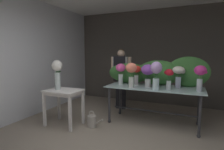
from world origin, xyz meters
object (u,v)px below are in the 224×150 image
object	(u,v)px
vase_magenta_carnations	(200,74)
vase_coral_freesia	(131,72)
vase_scarlet_hydrangea	(136,72)
watering_can	(92,121)
florist	(121,72)
vase_white_roses_tall	(57,72)
display_table_glass	(154,93)
vase_fuchsia_ranunculus	(121,71)
vase_violet_snapdragons	(148,72)
vase_ivory_anemones	(179,74)
vase_crimson_roses	(169,77)
side_table_white	(64,95)
vase_lilac_dahlias	(156,73)

from	to	relation	value
vase_magenta_carnations	vase_coral_freesia	bearing A→B (deg)	-171.15
vase_scarlet_hydrangea	watering_can	distance (m)	1.41
vase_magenta_carnations	florist	bearing A→B (deg)	155.77
vase_white_roses_tall	display_table_glass	bearing A→B (deg)	24.28
vase_fuchsia_ranunculus	vase_magenta_carnations	world-z (taller)	vase_magenta_carnations
florist	watering_can	xyz separation A→B (m)	(-0.08, -1.42, -0.87)
vase_violet_snapdragons	vase_white_roses_tall	distance (m)	1.89
florist	vase_fuchsia_ranunculus	size ratio (longest dim) A/B	3.42
vase_violet_snapdragons	watering_can	size ratio (longest dim) A/B	1.35
vase_fuchsia_ranunculus	vase_magenta_carnations	bearing A→B (deg)	-4.84
vase_magenta_carnations	vase_scarlet_hydrangea	xyz separation A→B (m)	(-1.27, 0.18, -0.03)
display_table_glass	vase_ivory_anemones	world-z (taller)	vase_ivory_anemones
vase_magenta_carnations	vase_white_roses_tall	distance (m)	2.80
vase_coral_freesia	vase_crimson_roses	distance (m)	0.74
vase_violet_snapdragons	vase_magenta_carnations	bearing A→B (deg)	-3.03
vase_coral_freesia	vase_crimson_roses	world-z (taller)	vase_coral_freesia
florist	vase_magenta_carnations	xyz separation A→B (m)	(1.90, -0.85, 0.13)
side_table_white	vase_lilac_dahlias	world-z (taller)	vase_lilac_dahlias
vase_scarlet_hydrangea	vase_crimson_roses	world-z (taller)	vase_scarlet_hydrangea
vase_scarlet_hydrangea	vase_coral_freesia	world-z (taller)	vase_coral_freesia
florist	vase_fuchsia_ranunculus	distance (m)	0.77
side_table_white	vase_white_roses_tall	bearing A→B (deg)	-179.91
vase_scarlet_hydrangea	vase_ivory_anemones	bearing A→B (deg)	2.02
side_table_white	vase_magenta_carnations	distance (m)	2.70
vase_violet_snapdragons	vase_scarlet_hydrangea	bearing A→B (deg)	155.64
vase_crimson_roses	watering_can	distance (m)	1.78
vase_crimson_roses	watering_can	size ratio (longest dim) A/B	1.14
florist	vase_magenta_carnations	world-z (taller)	florist
vase_coral_freesia	watering_can	bearing A→B (deg)	-152.32
display_table_glass	vase_fuchsia_ranunculus	world-z (taller)	vase_fuchsia_ranunculus
vase_coral_freesia	vase_violet_snapdragons	distance (m)	0.38
display_table_glass	vase_coral_freesia	size ratio (longest dim) A/B	3.85
florist	vase_crimson_roses	bearing A→B (deg)	-33.80
vase_ivory_anemones	vase_lilac_dahlias	bearing A→B (deg)	-131.31
vase_white_roses_tall	vase_fuchsia_ranunculus	bearing A→B (deg)	38.39
vase_crimson_roses	vase_magenta_carnations	bearing A→B (deg)	5.57
vase_fuchsia_ranunculus	vase_crimson_roses	xyz separation A→B (m)	(1.08, -0.19, -0.06)
florist	vase_lilac_dahlias	bearing A→B (deg)	-43.18
vase_scarlet_hydrangea	vase_violet_snapdragons	size ratio (longest dim) A/B	0.92
vase_fuchsia_ranunculus	side_table_white	bearing A→B (deg)	-137.57
vase_magenta_carnations	vase_fuchsia_ranunculus	bearing A→B (deg)	175.16
vase_crimson_roses	vase_violet_snapdragons	distance (m)	0.45
vase_white_roses_tall	vase_magenta_carnations	bearing A→B (deg)	14.90
vase_coral_freesia	vase_lilac_dahlias	world-z (taller)	vase_lilac_dahlias
vase_scarlet_hydrangea	vase_coral_freesia	xyz separation A→B (m)	(0.01, -0.38, 0.05)
vase_magenta_carnations	vase_ivory_anemones	size ratio (longest dim) A/B	1.09
florist	vase_lilac_dahlias	world-z (taller)	florist
florist	vase_white_roses_tall	size ratio (longest dim) A/B	2.63
florist	vase_lilac_dahlias	size ratio (longest dim) A/B	2.95
vase_crimson_roses	vase_fuchsia_ranunculus	bearing A→B (deg)	170.02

